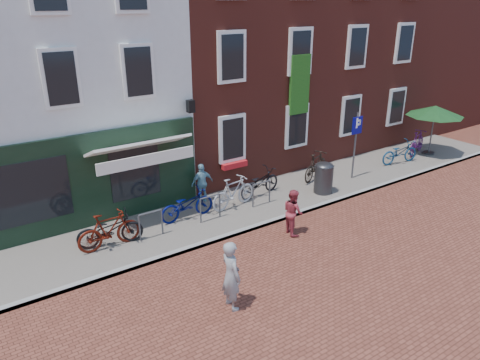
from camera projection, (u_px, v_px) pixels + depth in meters
ground at (271, 225)px, 14.26m from camera, size 80.00×80.00×0.00m
sidewalk at (267, 200)px, 15.92m from camera, size 24.00×3.00×0.10m
building_stucco at (30, 65)px, 15.33m from camera, size 8.00×8.00×9.00m
building_brick_mid at (208, 40)px, 18.82m from camera, size 6.00×8.00×10.00m
building_brick_right at (315, 34)px, 21.98m from camera, size 6.00×8.00×10.00m
filler_right at (399, 39)px, 25.58m from camera, size 7.00×8.00×9.00m
litter_bin at (324, 176)px, 16.17m from camera, size 0.66×0.66×1.21m
parking_sign at (356, 136)px, 17.10m from camera, size 0.50×0.07×2.58m
parasol at (436, 109)px, 19.73m from camera, size 2.45×2.45×2.29m
woman at (231, 275)px, 10.16m from camera, size 0.42×0.63×1.68m
boy at (293, 212)px, 13.51m from camera, size 0.68×0.79×1.41m
cafe_person at (202, 183)px, 15.41m from camera, size 0.81×0.36×1.37m
bicycle_0 at (110, 230)px, 12.73m from camera, size 1.93×1.03×0.96m
bicycle_1 at (109, 230)px, 12.58m from camera, size 1.78×0.51×1.07m
bicycle_2 at (187, 205)px, 14.27m from camera, size 1.84×0.67×0.96m
bicycle_3 at (233, 192)px, 15.04m from camera, size 1.83×0.74×1.07m
bicycle_4 at (260, 183)px, 15.98m from camera, size 1.91×0.94×0.96m
bicycle_5 at (316, 166)px, 17.44m from camera, size 1.84×1.09×1.07m
bicycle_6 at (400, 152)px, 19.13m from camera, size 1.90×0.90×0.96m
bicycle_7 at (417, 142)px, 20.26m from camera, size 1.84×1.03×1.07m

